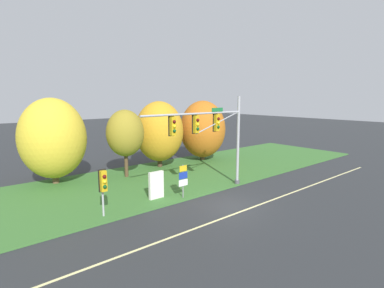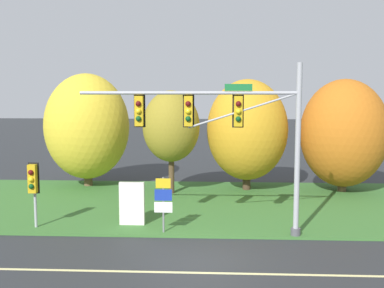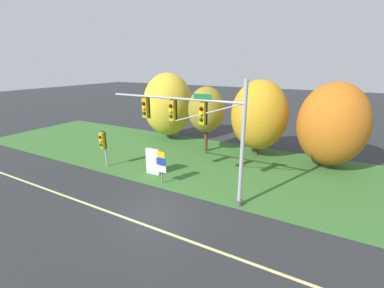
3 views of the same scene
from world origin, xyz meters
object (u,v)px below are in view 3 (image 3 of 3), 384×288
at_px(tree_nearest_road, 168,105).
at_px(traffic_signal_mast, 196,123).
at_px(pedestrian_signal_near_kerb, 103,142).
at_px(route_sign_post, 161,164).
at_px(tree_left_of_mast, 206,110).
at_px(info_kiosk, 153,162).
at_px(tree_mid_verge, 332,124).
at_px(tree_behind_signpost, 259,115).

bearing_deg(tree_nearest_road, traffic_signal_mast, -48.98).
bearing_deg(pedestrian_signal_near_kerb, route_sign_post, -3.19).
height_order(pedestrian_signal_near_kerb, tree_left_of_mast, tree_left_of_mast).
distance_m(traffic_signal_mast, info_kiosk, 5.64).
bearing_deg(pedestrian_signal_near_kerb, traffic_signal_mast, -3.14).
height_order(route_sign_post, tree_nearest_road, tree_nearest_road).
bearing_deg(tree_left_of_mast, tree_mid_verge, 5.97).
bearing_deg(traffic_signal_mast, route_sign_post, 176.95).
height_order(traffic_signal_mast, tree_left_of_mast, traffic_signal_mast).
xyz_separation_m(pedestrian_signal_near_kerb, tree_nearest_road, (-0.12, 9.21, 1.65)).
relative_size(route_sign_post, tree_left_of_mast, 0.40).
distance_m(tree_left_of_mast, tree_behind_signpost, 4.58).
bearing_deg(info_kiosk, traffic_signal_mast, -16.36).
height_order(tree_left_of_mast, tree_behind_signpost, tree_behind_signpost).
distance_m(traffic_signal_mast, tree_left_of_mast, 8.33).
height_order(pedestrian_signal_near_kerb, tree_mid_verge, tree_mid_verge).
relative_size(traffic_signal_mast, pedestrian_signal_near_kerb, 3.17).
relative_size(pedestrian_signal_near_kerb, tree_mid_verge, 0.43).
distance_m(pedestrian_signal_near_kerb, tree_mid_verge, 17.38).
xyz_separation_m(tree_left_of_mast, tree_behind_signpost, (4.38, 1.28, -0.28)).
height_order(route_sign_post, tree_left_of_mast, tree_left_of_mast).
distance_m(tree_nearest_road, tree_mid_verge, 15.35).
bearing_deg(info_kiosk, route_sign_post, -35.61).
distance_m(route_sign_post, tree_left_of_mast, 7.97).
height_order(route_sign_post, tree_behind_signpost, tree_behind_signpost).
xyz_separation_m(tree_nearest_road, info_kiosk, (4.23, -8.44, -2.73)).
xyz_separation_m(tree_behind_signpost, tree_mid_verge, (5.56, -0.24, -0.15)).
height_order(route_sign_post, tree_mid_verge, tree_mid_verge).
relative_size(traffic_signal_mast, tree_left_of_mast, 1.53).
relative_size(tree_left_of_mast, tree_behind_signpost, 0.90).
relative_size(tree_mid_verge, info_kiosk, 3.45).
distance_m(tree_nearest_road, tree_left_of_mast, 5.72).
bearing_deg(tree_left_of_mast, tree_behind_signpost, 16.25).
relative_size(route_sign_post, tree_nearest_road, 0.34).
bearing_deg(tree_nearest_road, route_sign_post, -58.90).
relative_size(tree_nearest_road, tree_behind_signpost, 1.06).
bearing_deg(tree_left_of_mast, route_sign_post, -87.19).
bearing_deg(traffic_signal_mast, pedestrian_signal_near_kerb, 176.86).
relative_size(tree_nearest_road, info_kiosk, 3.64).
height_order(route_sign_post, info_kiosk, route_sign_post).
relative_size(route_sign_post, tree_mid_verge, 0.36).
height_order(traffic_signal_mast, route_sign_post, traffic_signal_mast).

